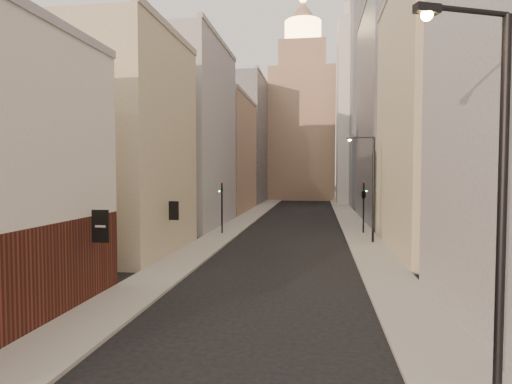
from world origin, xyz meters
name	(u,v)px	position (x,y,z in m)	size (l,w,h in m)	color
sidewalk_left	(253,214)	(-6.50, 55.00, 0.07)	(3.00, 140.00, 0.15)	gray
sidewalk_right	(347,216)	(6.50, 55.00, 0.07)	(3.00, 140.00, 0.15)	gray
left_bldg_beige	(121,146)	(-12.00, 26.00, 8.00)	(8.00, 12.00, 16.00)	#9D957A
left_bldg_grey	(187,136)	(-12.00, 42.00, 10.00)	(8.00, 16.00, 20.00)	gray
left_bldg_tan	(222,156)	(-12.00, 60.00, 8.50)	(8.00, 18.00, 17.00)	#8F7059
left_bldg_wingrid	(245,142)	(-12.00, 80.00, 12.00)	(8.00, 20.00, 24.00)	gray
right_bldg_beige	(446,120)	(12.00, 30.00, 10.00)	(8.00, 16.00, 20.00)	#9D957A
right_bldg_wingrid	(397,114)	(12.00, 50.00, 13.00)	(8.00, 20.00, 26.00)	gray
highrise	(404,64)	(18.00, 78.00, 25.66)	(21.00, 23.00, 51.20)	gray
clock_tower	(302,120)	(-1.00, 92.00, 17.63)	(14.00, 14.00, 44.90)	#8F7059
white_tower	(359,104)	(10.00, 78.00, 18.61)	(8.00, 8.00, 41.50)	silver
streetlamp_near	(494,190)	(6.67, 6.86, 5.64)	(2.45, 1.15, 9.87)	black
streetlamp_mid	(371,183)	(6.87, 32.73, 5.14)	(2.35, 0.53, 9.00)	black
traffic_light_left	(222,197)	(-6.63, 35.91, 3.61)	(0.56, 0.46, 5.00)	black
traffic_light_right	(364,194)	(6.88, 38.10, 3.92)	(0.81, 0.81, 5.00)	black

